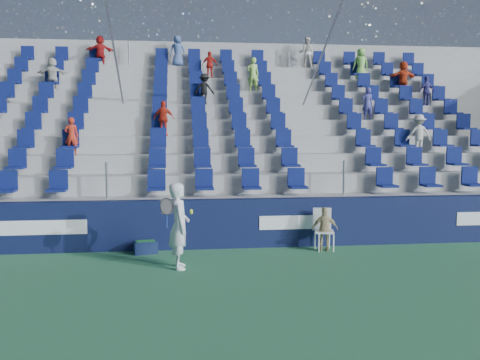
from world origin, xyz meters
name	(u,v)px	position (x,y,z in m)	size (l,w,h in m)	color
ground	(247,284)	(0.00, 0.00, 0.00)	(70.00, 70.00, 0.00)	#307047
sponsor_wall	(230,223)	(0.00, 3.15, 0.60)	(24.00, 0.32, 1.20)	#10173B
grandstand	(215,152)	(0.00, 8.24, 2.14)	(24.00, 8.17, 6.63)	#A9A9A3
tennis_player	(179,226)	(-1.25, 1.31, 0.90)	(0.69, 0.69, 1.80)	silver
line_judge_chair	(323,226)	(2.20, 2.65, 0.57)	(0.52, 0.53, 1.00)	white
line_judge	(325,229)	(2.20, 2.50, 0.53)	(0.62, 0.26, 1.06)	tan
ball_bin	(145,246)	(-2.04, 2.75, 0.16)	(0.59, 0.45, 0.30)	#101B3D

